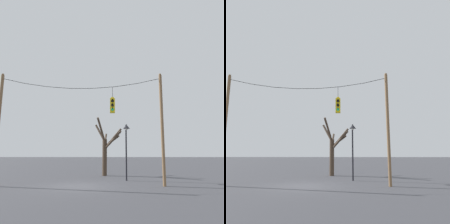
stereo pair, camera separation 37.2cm
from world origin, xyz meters
TOP-DOWN VIEW (x-y plane):
  - ground_plane at (0.00, 0.00)m, footprint 200.00×200.00m
  - utility_pole_right at (5.71, -0.09)m, footprint 0.22×0.22m
  - span_wire at (0.00, -0.09)m, footprint 11.43×0.03m
  - traffic_light_near_left_pole at (2.25, -0.09)m, footprint 0.34×0.58m
  - street_lamp at (3.38, 2.54)m, footprint 0.54×0.93m
  - bare_tree at (1.61, 6.62)m, footprint 2.77×3.67m

SIDE VIEW (x-z plane):
  - ground_plane at x=0.00m, z-range 0.00..0.00m
  - bare_tree at x=1.61m, z-range -0.13..5.41m
  - street_lamp at x=3.38m, z-range 1.28..5.75m
  - utility_pole_right at x=5.71m, z-range -0.01..7.85m
  - traffic_light_near_left_pole at x=2.25m, z-range 4.54..6.43m
  - span_wire at x=0.00m, z-range 6.60..7.38m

